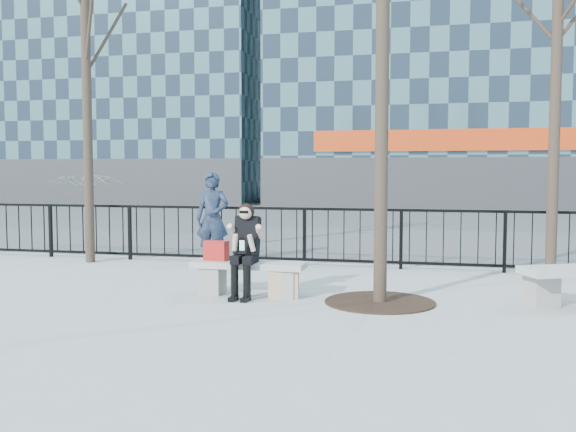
# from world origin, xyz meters

# --- Properties ---
(ground) EXTENTS (120.00, 120.00, 0.00)m
(ground) POSITION_xyz_m (0.00, 0.00, 0.00)
(ground) COLOR #9F9F9A
(ground) RESTS_ON ground
(street_surface) EXTENTS (60.00, 23.00, 0.01)m
(street_surface) POSITION_xyz_m (0.00, 15.00, 0.00)
(street_surface) COLOR #474747
(street_surface) RESTS_ON ground
(railing) EXTENTS (14.00, 0.06, 1.10)m
(railing) POSITION_xyz_m (0.00, 3.00, 0.55)
(railing) COLOR black
(railing) RESTS_ON ground
(building_left) EXTENTS (16.20, 10.20, 22.60)m
(building_left) POSITION_xyz_m (-15.00, 27.00, 11.30)
(building_left) COLOR slate
(building_left) RESTS_ON ground
(tree_left) EXTENTS (2.80, 2.80, 6.50)m
(tree_left) POSITION_xyz_m (-4.00, 2.50, 4.86)
(tree_left) COLOR black
(tree_left) RESTS_ON ground
(tree_grate) EXTENTS (1.50, 1.50, 0.02)m
(tree_grate) POSITION_xyz_m (1.90, -0.10, 0.01)
(tree_grate) COLOR black
(tree_grate) RESTS_ON ground
(bench_main) EXTENTS (1.65, 0.46, 0.49)m
(bench_main) POSITION_xyz_m (0.00, 0.00, 0.30)
(bench_main) COLOR gray
(bench_main) RESTS_ON ground
(seated_woman) EXTENTS (0.50, 0.64, 1.34)m
(seated_woman) POSITION_xyz_m (0.00, -0.16, 0.67)
(seated_woman) COLOR black
(seated_woman) RESTS_ON ground
(handbag) EXTENTS (0.37, 0.22, 0.29)m
(handbag) POSITION_xyz_m (-0.49, 0.02, 0.63)
(handbag) COLOR #B21B15
(handbag) RESTS_ON bench_main
(shopping_bag) EXTENTS (0.44, 0.21, 0.40)m
(shopping_bag) POSITION_xyz_m (0.55, -0.11, 0.20)
(shopping_bag) COLOR beige
(shopping_bag) RESTS_ON ground
(standing_man) EXTENTS (0.66, 0.44, 1.77)m
(standing_man) POSITION_xyz_m (-1.56, 2.80, 0.88)
(standing_man) COLOR black
(standing_man) RESTS_ON ground
(vendor_umbrella) EXTENTS (2.10, 2.13, 1.80)m
(vendor_umbrella) POSITION_xyz_m (-6.03, 5.74, 0.90)
(vendor_umbrella) COLOR yellow
(vendor_umbrella) RESTS_ON ground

